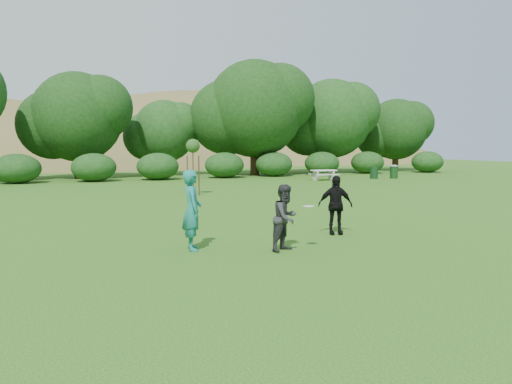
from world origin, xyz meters
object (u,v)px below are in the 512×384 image
player_black (335,205)px  sapling (193,147)px  player_teal (192,210)px  trash_can_near (374,173)px  trash_can_lidded (394,171)px  picnic_table (324,173)px  player_grey (286,218)px

player_black → sapling: sapling is taller
player_teal → sapling: sapling is taller
trash_can_near → sapling: sapling is taller
sapling → trash_can_lidded: size_ratio=2.71×
player_teal → picnic_table: player_teal is taller
player_black → picnic_table: size_ratio=0.93×
player_grey → picnic_table: bearing=27.9°
trash_can_lidded → sapling: bearing=-158.7°
player_teal → trash_can_lidded: player_teal is taller
player_teal → player_black: bearing=-77.3°
picnic_table → trash_can_lidded: size_ratio=1.71×
player_teal → picnic_table: size_ratio=1.08×
player_teal → sapling: size_ratio=0.68×
player_teal → player_grey: bearing=-108.6°
player_black → player_teal: bearing=-155.0°
trash_can_lidded → player_grey: bearing=-132.6°
sapling → picnic_table: size_ratio=1.58×
trash_can_near → player_grey: bearing=-129.7°
player_black → trash_can_near: player_black is taller
trash_can_near → trash_can_lidded: size_ratio=0.86×
player_black → sapling: 12.39m
trash_can_near → picnic_table: bearing=-179.5°
trash_can_lidded → picnic_table: bearing=177.1°
player_teal → trash_can_near: bearing=-38.7°
player_black → trash_can_lidded: size_ratio=1.60×
player_teal → player_grey: player_teal is taller
player_grey → sapling: sapling is taller
trash_can_near → sapling: (-15.97, -7.18, 1.97)m
trash_can_near → picnic_table: size_ratio=0.50×
trash_can_near → picnic_table: 4.37m
player_grey → player_black: bearing=2.9°
trash_can_lidded → trash_can_near: bearing=168.1°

